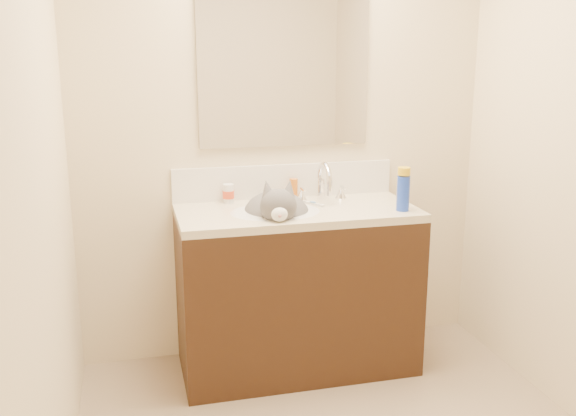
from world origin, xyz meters
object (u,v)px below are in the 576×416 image
faucet (324,185)px  spray_can (403,193)px  pill_bottle (228,194)px  basin (275,225)px  silver_jar (272,195)px  amber_bottle (294,189)px  vanity_cabinet (297,293)px  cat (277,214)px

faucet → spray_can: size_ratio=1.62×
faucet → pill_bottle: (-0.49, 0.07, -0.04)m
basin → silver_jar: bearing=81.5°
amber_bottle → faucet: bearing=-29.9°
basin → faucet: 0.38m
faucet → vanity_cabinet: bearing=-142.7°
silver_jar → amber_bottle: (0.12, 0.02, 0.02)m
vanity_cabinet → amber_bottle: bearing=80.0°
faucet → silver_jar: bearing=167.1°
cat → amber_bottle: bearing=68.3°
basin → amber_bottle: 0.32m
basin → silver_jar: size_ratio=7.33×
faucet → silver_jar: faucet is taller
spray_can → basin: bearing=168.1°
basin → pill_bottle: bearing=129.0°
faucet → amber_bottle: size_ratio=2.58×
faucet → spray_can: faucet is taller
cat → pill_bottle: (-0.21, 0.23, 0.07)m
pill_bottle → spray_can: spray_can is taller
faucet → cat: faucet is taller
amber_bottle → vanity_cabinet: bearing=-100.0°
vanity_cabinet → spray_can: (0.50, -0.16, 0.54)m
basin → cat: bearing=40.8°
basin → faucet: (0.30, 0.17, 0.16)m
pill_bottle → vanity_cabinet: bearing=-33.8°
basin → pill_bottle: size_ratio=4.53×
vanity_cabinet → pill_bottle: size_ratio=12.08×
faucet → pill_bottle: bearing=171.6°
pill_bottle → amber_bottle: size_ratio=0.91×
silver_jar → spray_can: (0.58, -0.36, 0.06)m
cat → basin: bearing=-129.4°
vanity_cabinet → silver_jar: silver_jar is taller
basin → silver_jar: 0.25m
vanity_cabinet → faucet: faucet is taller
basin → pill_bottle: 0.33m
faucet → spray_can: 0.44m
basin → vanity_cabinet: bearing=14.0°
faucet → pill_bottle: 0.50m
faucet → cat: 0.34m
silver_jar → cat: bearing=-95.5°
cat → spray_can: size_ratio=2.82×
silver_jar → amber_bottle: amber_bottle is taller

